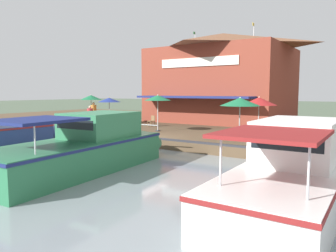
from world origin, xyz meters
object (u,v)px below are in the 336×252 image
Objects in this scene: patio_umbrella_mid_patio_right at (240,102)px; patio_umbrella_back_row at (109,100)px; patio_umbrella_mid_patio_left at (91,97)px; motorboat_nearest_quay at (295,173)px; person_near_entrance at (94,110)px; person_at_quay_edge at (90,113)px; motorboat_outer_channel at (94,147)px; patio_umbrella_far_corner at (158,98)px; cafe_chair_under_first_umbrella at (68,120)px; motorboat_mid_row at (3,135)px; tree_downstream_bank at (207,80)px; patio_umbrella_near_quay_edge at (259,101)px; tree_upstream_bank at (271,78)px; cafe_chair_facing_river at (305,137)px; cafe_chair_back_row_seat at (152,120)px; cafe_chair_mid_patio at (279,128)px; waterfront_restaurant at (222,77)px; mooring_post at (45,122)px.

patio_umbrella_back_row is (-3.01, -12.78, -0.13)m from patio_umbrella_mid_patio_right.
motorboat_nearest_quay is (11.09, 20.23, -1.84)m from patio_umbrella_mid_patio_left.
patio_umbrella_back_row is 2.45m from person_near_entrance.
person_near_entrance is (-2.55, -2.29, 0.12)m from person_at_quay_edge.
motorboat_nearest_quay is 8.24m from motorboat_outer_channel.
patio_umbrella_far_corner reaches higher than cafe_chair_under_first_umbrella.
patio_umbrella_mid_patio_left is 4.09m from cafe_chair_under_first_umbrella.
tree_downstream_bank is (-23.69, 1.56, 3.91)m from motorboat_mid_row.
motorboat_mid_row is 24.06m from tree_downstream_bank.
patio_umbrella_near_quay_edge is at bearing 89.14° from patio_umbrella_back_row.
cafe_chair_under_first_umbrella is 0.13× the size of tree_downstream_bank.
patio_umbrella_mid_patio_right reaches higher than person_near_entrance.
tree_upstream_bank is (-21.67, 9.44, 3.89)m from motorboat_mid_row.
patio_umbrella_mid_patio_left is 19.51m from cafe_chair_facing_river.
patio_umbrella_near_quay_edge reaches higher than motorboat_nearest_quay.
patio_umbrella_mid_patio_left is 1.52× the size of person_at_quay_edge.
motorboat_outer_channel reaches higher than cafe_chair_under_first_umbrella.
tree_upstream_bank is (-11.70, 5.75, 3.56)m from cafe_chair_back_row_seat.
cafe_chair_mid_patio is (-2.24, 7.63, -1.81)m from patio_umbrella_far_corner.
patio_umbrella_mid_patio_right is 0.98× the size of patio_umbrella_mid_patio_left.
cafe_chair_back_row_seat is 6.52m from person_near_entrance.
cafe_chair_back_row_seat is at bearing 159.63° from motorboat_mid_row.
motorboat_outer_channel is (7.58, 10.87, -0.14)m from cafe_chair_under_first_umbrella.
waterfront_restaurant is at bearing 178.91° from patio_umbrella_far_corner.
motorboat_outer_channel reaches higher than cafe_chair_mid_patio.
patio_umbrella_mid_patio_right is 14.57m from cafe_chair_under_first_umbrella.
motorboat_nearest_quay reaches higher than person_at_quay_edge.
person_at_quay_edge is at bearing 145.70° from mooring_post.
cafe_chair_facing_river and cafe_chair_under_first_umbrella have the same top height.
cafe_chair_under_first_umbrella is at bearing -124.87° from motorboat_outer_channel.
motorboat_mid_row is at bearing -3.76° from tree_downstream_bank.
cafe_chair_back_row_seat is at bearing 94.38° from patio_umbrella_back_row.
patio_umbrella_mid_patio_left reaches higher than cafe_chair_facing_river.
cafe_chair_facing_river is 0.14× the size of tree_upstream_bank.
cafe_chair_under_first_umbrella is (3.54, 1.12, -1.73)m from patio_umbrella_mid_patio_left.
cafe_chair_under_first_umbrella is 17.79m from tree_downstream_bank.
person_at_quay_edge reaches higher than cafe_chair_back_row_seat.
tree_upstream_bank is (-14.24, 9.95, 3.03)m from person_at_quay_edge.
patio_umbrella_back_row is 2.66× the size of cafe_chair_facing_river.
person_at_quay_edge is 3.43m from person_near_entrance.
patio_umbrella_near_quay_edge reaches higher than cafe_chair_under_first_umbrella.
cafe_chair_facing_river is 4.11m from cafe_chair_mid_patio.
cafe_chair_under_first_umbrella is at bearing -111.58° from motorboat_nearest_quay.
tree_upstream_bank is (-11.69, 12.23, 2.91)m from person_near_entrance.
motorboat_outer_channel is at bearing -2.00° from tree_upstream_bank.
patio_umbrella_back_row reaches higher than person_near_entrance.
patio_umbrella_far_corner is at bearing 15.18° from tree_downstream_bank.
person_near_entrance is 0.19× the size of motorboat_outer_channel.
patio_umbrella_back_row is at bearing -179.10° from person_at_quay_edge.
patio_umbrella_far_corner is 0.40× the size of tree_downstream_bank.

